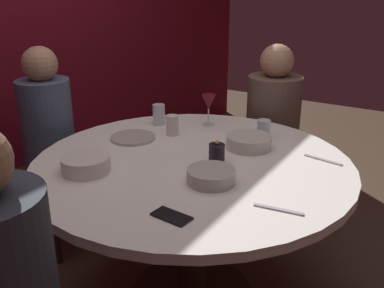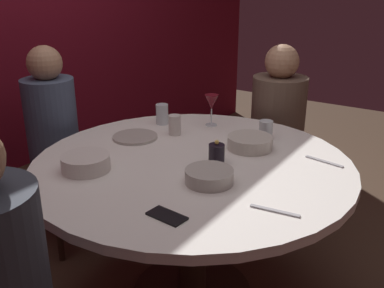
{
  "view_description": "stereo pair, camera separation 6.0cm",
  "coord_description": "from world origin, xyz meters",
  "px_view_note": "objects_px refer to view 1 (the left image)",
  "views": [
    {
      "loc": [
        -1.55,
        -0.96,
        1.52
      ],
      "look_at": [
        0.0,
        0.0,
        0.83
      ],
      "focal_mm": 40.87,
      "sensor_mm": 36.0,
      "label": 1
    },
    {
      "loc": [
        -1.52,
        -1.01,
        1.52
      ],
      "look_at": [
        0.0,
        0.0,
        0.83
      ],
      "focal_mm": 40.87,
      "sensor_mm": 36.0,
      "label": 2
    }
  ],
  "objects_px": {
    "bowl_small_white": "(211,176)",
    "bowl_serving_large": "(86,164)",
    "seated_diner_right": "(273,114)",
    "seated_diner_back": "(48,128)",
    "wine_glass": "(209,103)",
    "cup_by_right_diner": "(264,129)",
    "dining_table": "(192,188)",
    "bowl_salad_center": "(249,142)",
    "cup_by_left_diner": "(159,114)",
    "candle_holder": "(217,153)",
    "cup_near_candle": "(172,125)",
    "dinner_plate": "(133,138)",
    "cell_phone": "(172,216)"
  },
  "relations": [
    {
      "from": "wine_glass",
      "to": "cup_by_right_diner",
      "type": "height_order",
      "value": "wine_glass"
    },
    {
      "from": "candle_holder",
      "to": "bowl_serving_large",
      "type": "bearing_deg",
      "value": 131.51
    },
    {
      "from": "cup_by_right_diner",
      "to": "dining_table",
      "type": "bearing_deg",
      "value": 161.65
    },
    {
      "from": "wine_glass",
      "to": "cup_near_candle",
      "type": "height_order",
      "value": "wine_glass"
    },
    {
      "from": "wine_glass",
      "to": "cell_phone",
      "type": "distance_m",
      "value": 1.03
    },
    {
      "from": "candle_holder",
      "to": "cell_phone",
      "type": "bearing_deg",
      "value": -168.84
    },
    {
      "from": "cell_phone",
      "to": "cup_by_left_diner",
      "type": "height_order",
      "value": "cup_by_left_diner"
    },
    {
      "from": "seated_diner_right",
      "to": "cup_near_candle",
      "type": "distance_m",
      "value": 0.79
    },
    {
      "from": "wine_glass",
      "to": "bowl_small_white",
      "type": "height_order",
      "value": "wine_glass"
    },
    {
      "from": "bowl_salad_center",
      "to": "dining_table",
      "type": "bearing_deg",
      "value": 151.82
    },
    {
      "from": "bowl_salad_center",
      "to": "cup_by_left_diner",
      "type": "xyz_separation_m",
      "value": [
        0.07,
        0.59,
        0.03
      ]
    },
    {
      "from": "seated_diner_right",
      "to": "seated_diner_back",
      "type": "bearing_deg",
      "value": -44.26
    },
    {
      "from": "wine_glass",
      "to": "cell_phone",
      "type": "relative_size",
      "value": 1.26
    },
    {
      "from": "bowl_serving_large",
      "to": "dining_table",
      "type": "bearing_deg",
      "value": -43.54
    },
    {
      "from": "seated_diner_right",
      "to": "candle_holder",
      "type": "relative_size",
      "value": 10.57
    },
    {
      "from": "cell_phone",
      "to": "dining_table",
      "type": "bearing_deg",
      "value": 28.63
    },
    {
      "from": "dinner_plate",
      "to": "seated_diner_back",
      "type": "bearing_deg",
      "value": 98.59
    },
    {
      "from": "bowl_small_white",
      "to": "cup_by_left_diner",
      "type": "height_order",
      "value": "cup_by_left_diner"
    },
    {
      "from": "seated_diner_back",
      "to": "cup_by_left_diner",
      "type": "relative_size",
      "value": 10.44
    },
    {
      "from": "bowl_serving_large",
      "to": "bowl_small_white",
      "type": "height_order",
      "value": "bowl_serving_large"
    },
    {
      "from": "seated_diner_back",
      "to": "dinner_plate",
      "type": "xyz_separation_m",
      "value": [
        0.08,
        -0.55,
        0.02
      ]
    },
    {
      "from": "bowl_salad_center",
      "to": "cup_by_right_diner",
      "type": "relative_size",
      "value": 2.34
    },
    {
      "from": "cup_by_left_diner",
      "to": "cup_near_candle",
      "type": "bearing_deg",
      "value": -123.04
    },
    {
      "from": "bowl_small_white",
      "to": "wine_glass",
      "type": "bearing_deg",
      "value": 30.62
    },
    {
      "from": "wine_glass",
      "to": "bowl_salad_center",
      "type": "distance_m",
      "value": 0.4
    },
    {
      "from": "bowl_small_white",
      "to": "cup_near_candle",
      "type": "bearing_deg",
      "value": 49.15
    },
    {
      "from": "cup_near_candle",
      "to": "cup_by_right_diner",
      "type": "relative_size",
      "value": 1.13
    },
    {
      "from": "bowl_salad_center",
      "to": "cup_by_left_diner",
      "type": "height_order",
      "value": "cup_by_left_diner"
    },
    {
      "from": "candle_holder",
      "to": "cup_near_candle",
      "type": "relative_size",
      "value": 1.03
    },
    {
      "from": "bowl_small_white",
      "to": "bowl_serving_large",
      "type": "bearing_deg",
      "value": 110.43
    },
    {
      "from": "candle_holder",
      "to": "cup_near_candle",
      "type": "height_order",
      "value": "candle_holder"
    },
    {
      "from": "dining_table",
      "to": "seated_diner_right",
      "type": "bearing_deg",
      "value": 0.0
    },
    {
      "from": "dining_table",
      "to": "wine_glass",
      "type": "bearing_deg",
      "value": 21.54
    },
    {
      "from": "wine_glass",
      "to": "cell_phone",
      "type": "height_order",
      "value": "wine_glass"
    },
    {
      "from": "dinner_plate",
      "to": "cell_phone",
      "type": "xyz_separation_m",
      "value": [
        -0.55,
        -0.61,
        -0.0
      ]
    },
    {
      "from": "dining_table",
      "to": "seated_diner_right",
      "type": "distance_m",
      "value": 0.99
    },
    {
      "from": "bowl_serving_large",
      "to": "cup_by_right_diner",
      "type": "height_order",
      "value": "cup_by_right_diner"
    },
    {
      "from": "seated_diner_back",
      "to": "cup_near_candle",
      "type": "bearing_deg",
      "value": 19.59
    },
    {
      "from": "cell_phone",
      "to": "cup_by_left_diner",
      "type": "xyz_separation_m",
      "value": [
        0.81,
        0.64,
        0.05
      ]
    },
    {
      "from": "dining_table",
      "to": "bowl_small_white",
      "type": "distance_m",
      "value": 0.29
    },
    {
      "from": "dining_table",
      "to": "wine_glass",
      "type": "distance_m",
      "value": 0.58
    },
    {
      "from": "dining_table",
      "to": "cell_phone",
      "type": "relative_size",
      "value": 10.32
    },
    {
      "from": "seated_diner_back",
      "to": "dinner_plate",
      "type": "relative_size",
      "value": 5.14
    },
    {
      "from": "seated_diner_back",
      "to": "cup_by_right_diner",
      "type": "distance_m",
      "value": 1.2
    },
    {
      "from": "seated_diner_right",
      "to": "cup_by_right_diner",
      "type": "relative_size",
      "value": 12.34
    },
    {
      "from": "candle_holder",
      "to": "dinner_plate",
      "type": "relative_size",
      "value": 0.47
    },
    {
      "from": "candle_holder",
      "to": "cup_by_left_diner",
      "type": "xyz_separation_m",
      "value": [
        0.31,
        0.54,
        0.01
      ]
    },
    {
      "from": "cell_phone",
      "to": "bowl_salad_center",
      "type": "height_order",
      "value": "bowl_salad_center"
    },
    {
      "from": "seated_diner_back",
      "to": "cup_by_left_diner",
      "type": "bearing_deg",
      "value": 33.94
    },
    {
      "from": "cell_phone",
      "to": "bowl_serving_large",
      "type": "height_order",
      "value": "bowl_serving_large"
    }
  ]
}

